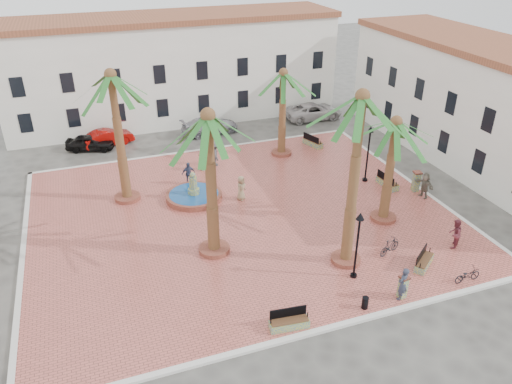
% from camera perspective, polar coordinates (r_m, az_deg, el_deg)
% --- Properties ---
extents(ground, '(120.00, 120.00, 0.00)m').
position_cam_1_polar(ground, '(32.09, -1.68, -2.80)').
color(ground, '#56544F').
rests_on(ground, ground).
extents(plaza, '(26.00, 22.00, 0.15)m').
position_cam_1_polar(plaza, '(32.05, -1.69, -2.69)').
color(plaza, '#C45D51').
rests_on(plaza, ground).
extents(kerb_n, '(26.30, 0.30, 0.16)m').
position_cam_1_polar(kerb_n, '(41.51, -6.46, 4.73)').
color(kerb_n, silver).
rests_on(kerb_n, ground).
extents(kerb_s, '(26.30, 0.30, 0.16)m').
position_cam_1_polar(kerb_s, '(23.93, 6.90, -15.56)').
color(kerb_s, silver).
rests_on(kerb_s, ground).
extents(kerb_e, '(0.30, 22.30, 0.16)m').
position_cam_1_polar(kerb_e, '(37.60, 17.49, 0.89)').
color(kerb_e, silver).
rests_on(kerb_e, ground).
extents(kerb_w, '(0.30, 22.30, 0.16)m').
position_cam_1_polar(kerb_w, '(31.28, -25.10, -6.57)').
color(kerb_w, silver).
rests_on(kerb_w, ground).
extents(building_north, '(30.40, 7.40, 9.50)m').
position_cam_1_polar(building_north, '(48.37, -9.42, 13.84)').
color(building_north, white).
rests_on(building_north, ground).
extents(building_east, '(7.40, 26.40, 9.00)m').
position_cam_1_polar(building_east, '(41.75, 24.66, 8.96)').
color(building_east, white).
rests_on(building_east, ground).
extents(fountain, '(3.79, 3.79, 1.96)m').
position_cam_1_polar(fountain, '(33.97, -7.11, -0.32)').
color(fountain, brown).
rests_on(fountain, plaza).
extents(palm_nw, '(5.53, 5.53, 8.89)m').
position_cam_1_polar(palm_nw, '(32.00, -16.09, 11.17)').
color(palm_nw, brown).
rests_on(palm_nw, plaza).
extents(palm_sw, '(5.74, 5.74, 8.51)m').
position_cam_1_polar(palm_sw, '(25.28, -5.42, 6.72)').
color(palm_sw, brown).
rests_on(palm_sw, plaza).
extents(palm_s, '(5.29, 5.29, 9.76)m').
position_cam_1_polar(palm_s, '(24.34, 11.86, 8.55)').
color(palm_s, brown).
rests_on(palm_s, plaza).
extents(palm_e, '(5.23, 5.23, 6.84)m').
position_cam_1_polar(palm_e, '(30.08, 15.55, 6.28)').
color(palm_e, brown).
rests_on(palm_e, plaza).
extents(palm_ne, '(5.19, 5.19, 6.98)m').
position_cam_1_polar(palm_ne, '(38.52, 3.13, 12.28)').
color(palm_ne, brown).
rests_on(palm_ne, plaza).
extents(bench_s, '(1.90, 0.76, 0.98)m').
position_cam_1_polar(bench_s, '(23.73, 3.80, -14.68)').
color(bench_s, '#7A8B5D').
rests_on(bench_s, plaza).
extents(bench_se, '(1.77, 1.51, 0.95)m').
position_cam_1_polar(bench_se, '(28.77, 18.64, -7.58)').
color(bench_se, '#7A8B5D').
rests_on(bench_se, plaza).
extents(bench_e, '(0.74, 1.96, 1.01)m').
position_cam_1_polar(bench_e, '(36.45, 14.77, 1.04)').
color(bench_e, '#7A8B5D').
rests_on(bench_e, plaza).
extents(bench_ne, '(1.15, 1.99, 1.01)m').
position_cam_1_polar(bench_ne, '(42.17, 6.49, 5.64)').
color(bench_ne, '#7A8B5D').
rests_on(bench_ne, plaza).
extents(lamppost_s, '(0.43, 0.43, 3.92)m').
position_cam_1_polar(lamppost_s, '(25.69, 11.61, -4.75)').
color(lamppost_s, black).
rests_on(lamppost_s, plaza).
extents(lamppost_e, '(0.46, 0.46, 4.20)m').
position_cam_1_polar(lamppost_e, '(35.84, 12.78, 5.33)').
color(lamppost_e, black).
rests_on(lamppost_e, plaza).
extents(bollard_se, '(0.52, 0.52, 1.26)m').
position_cam_1_polar(bollard_se, '(26.07, 16.45, -10.32)').
color(bollard_se, '#7A8B5D').
rests_on(bollard_se, plaza).
extents(bollard_n, '(0.53, 0.53, 1.26)m').
position_cam_1_polar(bollard_n, '(37.68, -6.10, 3.41)').
color(bollard_n, '#7A8B5D').
rests_on(bollard_n, plaza).
extents(bollard_e, '(0.61, 0.61, 1.47)m').
position_cam_1_polar(bollard_e, '(36.17, 17.84, 1.20)').
color(bollard_e, '#7A8B5D').
rests_on(bollard_e, plaza).
extents(litter_bin, '(0.32, 0.32, 0.63)m').
position_cam_1_polar(litter_bin, '(25.19, 12.36, -12.26)').
color(litter_bin, black).
rests_on(litter_bin, plaza).
extents(cyclist_a, '(0.78, 0.66, 1.83)m').
position_cam_1_polar(cyclist_a, '(25.80, 16.43, -10.04)').
color(cyclist_a, '#2E3244').
rests_on(cyclist_a, plaza).
extents(bicycle_a, '(1.54, 0.55, 0.81)m').
position_cam_1_polar(bicycle_a, '(28.36, 23.02, -8.73)').
color(bicycle_a, black).
rests_on(bicycle_a, plaza).
extents(cyclist_b, '(1.11, 1.06, 1.80)m').
position_cam_1_polar(cyclist_b, '(30.61, 21.77, -4.44)').
color(cyclist_b, brown).
rests_on(cyclist_b, plaza).
extents(bicycle_b, '(1.67, 0.96, 0.97)m').
position_cam_1_polar(bicycle_b, '(29.10, 15.04, -6.02)').
color(bicycle_b, black).
rests_on(bicycle_b, plaza).
extents(pedestrian_fountain_a, '(0.98, 0.98, 1.72)m').
position_cam_1_polar(pedestrian_fountain_a, '(33.33, -1.71, 0.46)').
color(pedestrian_fountain_a, '#937D5A').
rests_on(pedestrian_fountain_a, plaza).
extents(pedestrian_fountain_b, '(1.04, 0.54, 1.69)m').
position_cam_1_polar(pedestrian_fountain_b, '(35.62, -7.73, 2.11)').
color(pedestrian_fountain_b, '#373F5C').
rests_on(pedestrian_fountain_b, plaza).
extents(pedestrian_north, '(0.93, 1.34, 1.91)m').
position_cam_1_polar(pedestrian_north, '(38.27, -4.56, 4.39)').
color(pedestrian_north, '#46474B').
rests_on(pedestrian_north, plaza).
extents(pedestrian_east, '(0.80, 1.73, 1.80)m').
position_cam_1_polar(pedestrian_east, '(35.48, 18.73, 0.75)').
color(pedestrian_east, '#665E50').
rests_on(pedestrian_east, plaza).
extents(car_black, '(4.13, 2.61, 1.31)m').
position_cam_1_polar(car_black, '(43.53, -18.45, 5.38)').
color(car_black, black).
rests_on(car_black, ground).
extents(car_red, '(4.44, 2.51, 1.38)m').
position_cam_1_polar(car_red, '(44.05, -16.56, 5.99)').
color(car_red, '#950905').
rests_on(car_red, ground).
extents(car_silver, '(5.29, 2.66, 1.47)m').
position_cam_1_polar(car_silver, '(44.93, -5.30, 7.57)').
color(car_silver, '#ABABB4').
rests_on(car_silver, ground).
extents(car_white, '(5.53, 2.60, 1.53)m').
position_cam_1_polar(car_white, '(48.58, 6.58, 9.15)').
color(car_white, beige).
rests_on(car_white, ground).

